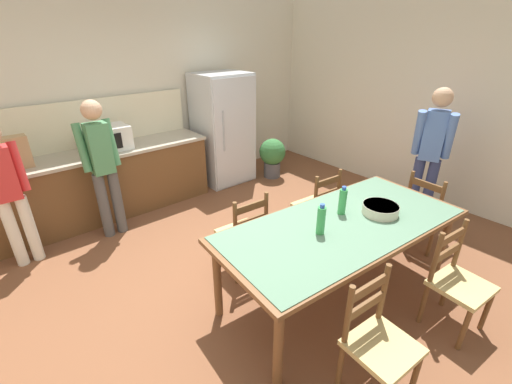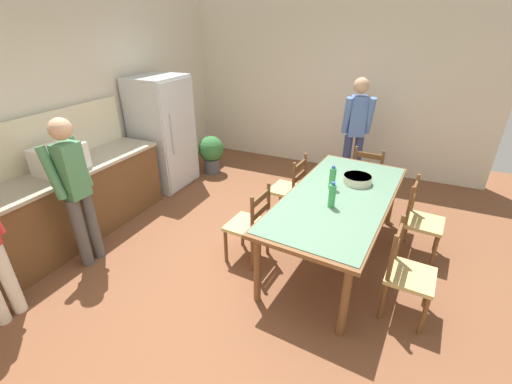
# 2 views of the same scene
# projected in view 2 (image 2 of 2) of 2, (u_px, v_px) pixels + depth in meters

# --- Properties ---
(ground_plane) EXTENTS (8.32, 8.32, 0.00)m
(ground_plane) POSITION_uv_depth(u_px,v_px,m) (254.00, 261.00, 3.89)
(ground_plane) COLOR brown
(wall_back) EXTENTS (6.52, 0.12, 2.90)m
(wall_back) POSITION_uv_depth(u_px,v_px,m) (60.00, 111.00, 4.23)
(wall_back) COLOR beige
(wall_back) RESTS_ON ground
(wall_right) EXTENTS (0.12, 5.20, 2.90)m
(wall_right) POSITION_uv_depth(u_px,v_px,m) (334.00, 85.00, 5.88)
(wall_right) COLOR beige
(wall_right) RESTS_ON ground
(kitchen_counter) EXTENTS (3.40, 0.66, 0.90)m
(kitchen_counter) POSITION_uv_depth(u_px,v_px,m) (37.00, 222.00, 3.78)
(kitchen_counter) COLOR brown
(kitchen_counter) RESTS_ON ground
(refrigerator) EXTENTS (0.81, 0.73, 1.73)m
(refrigerator) POSITION_uv_depth(u_px,v_px,m) (163.00, 133.00, 5.37)
(refrigerator) COLOR silver
(refrigerator) RESTS_ON ground
(microwave) EXTENTS (0.50, 0.39, 0.30)m
(microwave) POSITION_uv_depth(u_px,v_px,m) (60.00, 159.00, 3.86)
(microwave) COLOR white
(microwave) RESTS_ON kitchen_counter
(dining_table) EXTENTS (2.36, 1.22, 0.79)m
(dining_table) POSITION_uv_depth(u_px,v_px,m) (339.00, 201.00, 3.67)
(dining_table) COLOR brown
(dining_table) RESTS_ON ground
(bottle_near_centre) EXTENTS (0.07, 0.07, 0.27)m
(bottle_near_centre) POSITION_uv_depth(u_px,v_px,m) (332.00, 196.00, 3.36)
(bottle_near_centre) COLOR green
(bottle_near_centre) RESTS_ON dining_table
(bottle_off_centre) EXTENTS (0.07, 0.07, 0.27)m
(bottle_off_centre) POSITION_uv_depth(u_px,v_px,m) (332.00, 178.00, 3.72)
(bottle_off_centre) COLOR green
(bottle_off_centre) RESTS_ON dining_table
(serving_bowl) EXTENTS (0.32, 0.32, 0.09)m
(serving_bowl) POSITION_uv_depth(u_px,v_px,m) (357.00, 179.00, 3.89)
(serving_bowl) COLOR beige
(serving_bowl) RESTS_ON dining_table
(chair_side_far_left) EXTENTS (0.45, 0.43, 0.91)m
(chair_side_far_left) POSITION_uv_depth(u_px,v_px,m) (250.00, 225.00, 3.75)
(chair_side_far_left) COLOR brown
(chair_side_far_left) RESTS_ON ground
(chair_side_far_right) EXTENTS (0.45, 0.43, 0.91)m
(chair_side_far_right) POSITION_uv_depth(u_px,v_px,m) (289.00, 189.00, 4.55)
(chair_side_far_right) COLOR brown
(chair_side_far_right) RESTS_ON ground
(chair_side_near_right) EXTENTS (0.46, 0.44, 0.91)m
(chair_side_near_right) POSITION_uv_depth(u_px,v_px,m) (420.00, 221.00, 3.83)
(chair_side_near_right) COLOR brown
(chair_side_near_right) RESTS_ON ground
(chair_head_end) EXTENTS (0.43, 0.45, 0.91)m
(chair_head_end) POSITION_uv_depth(u_px,v_px,m) (367.00, 177.00, 4.90)
(chair_head_end) COLOR brown
(chair_head_end) RESTS_ON ground
(chair_side_near_left) EXTENTS (0.45, 0.43, 0.91)m
(chair_side_near_left) POSITION_uv_depth(u_px,v_px,m) (406.00, 274.00, 3.03)
(chair_side_near_left) COLOR brown
(chair_side_near_left) RESTS_ON ground
(person_at_counter) EXTENTS (0.41, 0.28, 1.64)m
(person_at_counter) POSITION_uv_depth(u_px,v_px,m) (75.00, 187.00, 3.51)
(person_at_counter) COLOR #4C4C4C
(person_at_counter) RESTS_ON ground
(person_by_table) EXTENTS (0.38, 0.48, 1.72)m
(person_by_table) POSITION_uv_depth(u_px,v_px,m) (356.00, 129.00, 5.24)
(person_by_table) COLOR navy
(person_by_table) RESTS_ON ground
(potted_plant) EXTENTS (0.44, 0.44, 0.67)m
(potted_plant) POSITION_uv_depth(u_px,v_px,m) (211.00, 152.00, 5.98)
(potted_plant) COLOR #4C4C51
(potted_plant) RESTS_ON ground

